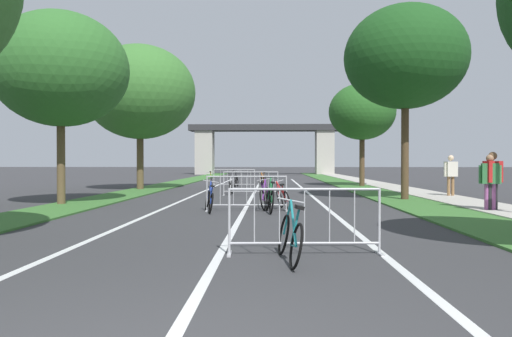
# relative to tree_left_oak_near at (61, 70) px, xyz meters

# --- Properties ---
(grass_verge_left) EXTENTS (2.06, 68.00, 0.05)m
(grass_verge_left) POSITION_rel_tree_left_oak_near_xyz_m (0.62, 14.48, -4.56)
(grass_verge_left) COLOR #386B2D
(grass_verge_left) RESTS_ON ground
(grass_verge_right) EXTENTS (2.06, 68.00, 0.05)m
(grass_verge_right) POSITION_rel_tree_left_oak_near_xyz_m (12.00, 14.48, -4.56)
(grass_verge_right) COLOR #386B2D
(grass_verge_right) RESTS_ON ground
(sidewalk_path_right) EXTENTS (1.91, 68.00, 0.08)m
(sidewalk_path_right) POSITION_rel_tree_left_oak_near_xyz_m (13.99, 14.48, -4.55)
(sidewalk_path_right) COLOR #ADA89E
(sidewalk_path_right) RESTS_ON ground
(lane_stripe_center) EXTENTS (0.14, 39.34, 0.01)m
(lane_stripe_center) POSITION_rel_tree_left_oak_near_xyz_m (6.31, 6.33, -4.58)
(lane_stripe_center) COLOR silver
(lane_stripe_center) RESTS_ON ground
(lane_stripe_right_lane) EXTENTS (0.14, 39.34, 0.01)m
(lane_stripe_right_lane) POSITION_rel_tree_left_oak_near_xyz_m (8.88, 6.33, -4.58)
(lane_stripe_right_lane) COLOR silver
(lane_stripe_right_lane) RESTS_ON ground
(lane_stripe_left_lane) EXTENTS (0.14, 39.34, 0.01)m
(lane_stripe_left_lane) POSITION_rel_tree_left_oak_near_xyz_m (3.74, 6.33, -4.58)
(lane_stripe_left_lane) COLOR silver
(lane_stripe_left_lane) RESTS_ON ground
(overpass_bridge) EXTENTS (18.01, 2.88, 5.95)m
(overpass_bridge) POSITION_rel_tree_left_oak_near_xyz_m (6.31, 42.86, -0.74)
(overpass_bridge) COLOR #2D2D30
(overpass_bridge) RESTS_ON ground
(tree_left_oak_near) EXTENTS (4.55, 4.55, 6.53)m
(tree_left_oak_near) POSITION_rel_tree_left_oak_near_xyz_m (0.00, 0.00, 0.00)
(tree_left_oak_near) COLOR brown
(tree_left_oak_near) RESTS_ON ground
(tree_left_maple_mid) EXTENTS (5.80, 5.80, 7.61)m
(tree_left_maple_mid) POSITION_rel_tree_left_oak_near_xyz_m (0.22, 9.26, 0.55)
(tree_left_maple_mid) COLOR brown
(tree_left_maple_mid) RESTS_ON ground
(tree_right_oak_mid) EXTENTS (4.62, 4.62, 7.41)m
(tree_right_oak_mid) POSITION_rel_tree_left_oak_near_xyz_m (12.21, 2.44, 0.85)
(tree_right_oak_mid) COLOR #4C3823
(tree_right_oak_mid) RESTS_ON ground
(tree_right_pine_far) EXTENTS (3.95, 3.95, 6.15)m
(tree_right_pine_far) POSITION_rel_tree_left_oak_near_xyz_m (12.53, 13.04, -0.13)
(tree_right_pine_far) COLOR #4C3823
(tree_right_pine_far) RESTS_ON ground
(crowd_barrier_nearest) EXTENTS (2.44, 0.55, 1.05)m
(crowd_barrier_nearest) POSITION_rel_tree_left_oak_near_xyz_m (7.64, -8.73, -4.07)
(crowd_barrier_nearest) COLOR #ADADB2
(crowd_barrier_nearest) RESTS_ON ground
(crowd_barrier_second) EXTENTS (2.45, 0.57, 1.05)m
(crowd_barrier_second) POSITION_rel_tree_left_oak_near_xyz_m (6.39, -1.83, -4.07)
(crowd_barrier_second) COLOR #ADADB2
(crowd_barrier_second) RESTS_ON ground
(crowd_barrier_third) EXTENTS (2.43, 0.47, 1.05)m
(crowd_barrier_third) POSITION_rel_tree_left_oak_near_xyz_m (6.23, 5.07, -4.07)
(crowd_barrier_third) COLOR #ADADB2
(crowd_barrier_third) RESTS_ON ground
(crowd_barrier_fourth) EXTENTS (2.43, 0.48, 1.05)m
(crowd_barrier_fourth) POSITION_rel_tree_left_oak_near_xyz_m (4.98, 11.97, -4.07)
(crowd_barrier_fourth) COLOR #ADADB2
(crowd_barrier_fourth) RESTS_ON ground
(bicycle_blue_0) EXTENTS (0.50, 1.63, 0.93)m
(bicycle_blue_0) POSITION_rel_tree_left_oak_near_xyz_m (5.32, -2.18, -4.25)
(bicycle_blue_0) COLOR black
(bicycle_blue_0) RESTS_ON ground
(bicycle_orange_1) EXTENTS (0.54, 1.77, 0.91)m
(bicycle_orange_1) POSITION_rel_tree_left_oak_near_xyz_m (6.61, 11.50, -4.21)
(bicycle_orange_1) COLOR black
(bicycle_orange_1) RESTS_ON ground
(bicycle_teal_2) EXTENTS (0.44, 1.75, 0.91)m
(bicycle_teal_2) POSITION_rel_tree_left_oak_near_xyz_m (7.39, -9.31, -4.22)
(bicycle_teal_2) COLOR black
(bicycle_teal_2) RESTS_ON ground
(bicycle_yellow_3) EXTENTS (0.52, 1.73, 0.93)m
(bicycle_yellow_3) POSITION_rel_tree_left_oak_near_xyz_m (3.60, 12.41, -4.22)
(bicycle_yellow_3) COLOR black
(bicycle_yellow_3) RESTS_ON ground
(bicycle_purple_4) EXTENTS (0.53, 1.68, 0.96)m
(bicycle_purple_4) POSITION_rel_tree_left_oak_near_xyz_m (6.94, -1.26, -4.22)
(bicycle_purple_4) COLOR black
(bicycle_purple_4) RESTS_ON ground
(bicycle_red_5) EXTENTS (0.69, 1.62, 0.90)m
(bicycle_red_5) POSITION_rel_tree_left_oak_near_xyz_m (7.49, -1.35, -4.24)
(bicycle_red_5) COLOR black
(bicycle_red_5) RESTS_ON ground
(bicycle_black_6) EXTENTS (0.51, 1.71, 0.98)m
(bicycle_black_6) POSITION_rel_tree_left_oak_near_xyz_m (5.03, 12.57, -4.21)
(bicycle_black_6) COLOR black
(bicycle_black_6) RESTS_ON ground
(bicycle_silver_7) EXTENTS (0.49, 1.58, 0.90)m
(bicycle_silver_7) POSITION_rel_tree_left_oak_near_xyz_m (5.31, 5.62, -4.23)
(bicycle_silver_7) COLOR black
(bicycle_silver_7) RESTS_ON ground
(bicycle_green_8) EXTENTS (0.44, 1.74, 1.04)m
(bicycle_green_8) POSITION_rel_tree_left_oak_near_xyz_m (7.09, -2.23, -4.21)
(bicycle_green_8) COLOR black
(bicycle_green_8) RESTS_ON ground
(pedestrian_waiting) EXTENTS (0.62, 0.40, 1.76)m
(pedestrian_waiting) POSITION_rel_tree_left_oak_near_xyz_m (13.54, -2.02, -3.52)
(pedestrian_waiting) COLOR #262628
(pedestrian_waiting) RESTS_ON ground
(pedestrian_pushing_bike) EXTENTS (0.59, 0.38, 1.68)m
(pedestrian_pushing_bike) POSITION_rel_tree_left_oak_near_xyz_m (13.45, -2.04, -3.56)
(pedestrian_pushing_bike) COLOR #994C8C
(pedestrian_pushing_bike) RESTS_ON ground
(pedestrian_strolling) EXTENTS (0.61, 0.40, 1.75)m
(pedestrian_strolling) POSITION_rel_tree_left_oak_near_xyz_m (14.52, 4.06, -3.52)
(pedestrian_strolling) COLOR olive
(pedestrian_strolling) RESTS_ON ground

